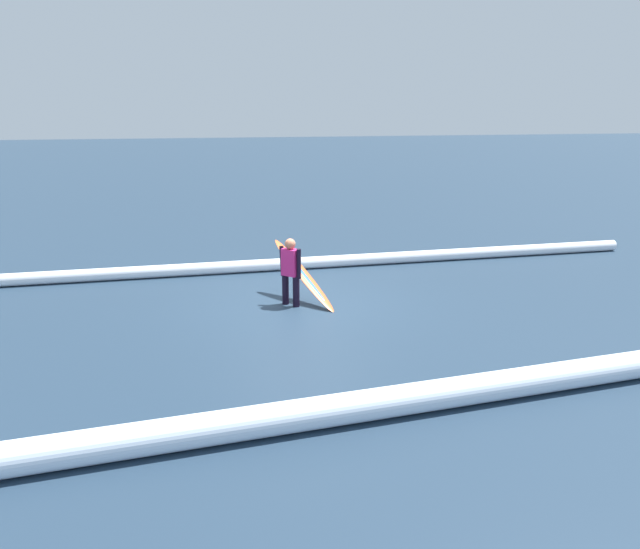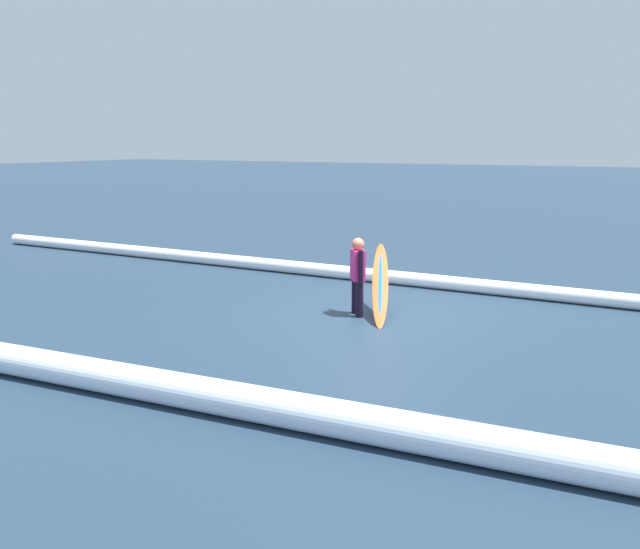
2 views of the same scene
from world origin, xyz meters
name	(u,v)px [view 2 (image 2 of 2)]	position (x,y,z in m)	size (l,w,h in m)	color
ground_plane	(373,316)	(0.00, 0.00, 0.00)	(157.27, 157.27, 0.00)	#213447
surfer	(358,272)	(0.28, 0.07, 0.78)	(0.37, 0.50, 1.40)	black
surfboard	(380,283)	(-0.04, -0.21, 0.57)	(1.09, 2.00, 1.16)	#E55926
wave_crest_foreground	(353,273)	(1.76, -2.81, 0.15)	(0.30, 0.30, 22.86)	white
wave_crest_midground	(281,409)	(-1.14, 4.94, 0.20)	(0.41, 0.41, 23.80)	white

